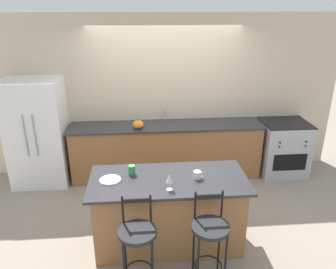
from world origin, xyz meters
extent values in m
plane|color=gray|center=(0.00, 0.00, 0.00)|extent=(18.00, 18.00, 0.00)
cube|color=beige|center=(0.00, 0.66, 1.35)|extent=(6.00, 0.07, 2.70)
cube|color=#936038|center=(0.00, 0.36, 0.45)|extent=(3.17, 0.61, 0.90)
cube|color=#2D2D33|center=(0.00, 0.36, 0.92)|extent=(3.21, 0.65, 0.03)
cube|color=black|center=(0.00, 0.36, 0.93)|extent=(0.56, 0.34, 0.01)
cylinder|color=#ADAFB5|center=(0.00, 0.57, 1.05)|extent=(0.02, 0.02, 0.22)
cylinder|color=#ADAFB5|center=(0.00, 0.51, 1.15)|extent=(0.02, 0.12, 0.02)
cube|color=#936038|center=(-0.11, -1.43, 0.44)|extent=(1.73, 0.72, 0.88)
cube|color=#2D2D33|center=(-0.11, -1.43, 0.89)|extent=(1.85, 0.84, 0.03)
cube|color=white|center=(-2.09, 0.30, 0.87)|extent=(0.88, 0.68, 1.75)
cylinder|color=#939399|center=(-2.16, -0.05, 0.96)|extent=(0.02, 0.02, 0.66)
cylinder|color=#939399|center=(-2.02, -0.05, 0.96)|extent=(0.02, 0.02, 0.66)
cube|color=#ADAFB5|center=(2.04, 0.30, 0.46)|extent=(0.79, 0.70, 0.92)
cube|color=black|center=(2.04, -0.06, 0.35)|extent=(0.57, 0.01, 0.29)
cube|color=black|center=(2.04, 0.30, 0.93)|extent=(0.79, 0.70, 0.02)
cylinder|color=black|center=(1.82, -0.07, 0.72)|extent=(0.03, 0.02, 0.03)
cylinder|color=black|center=(2.26, -0.07, 0.72)|extent=(0.03, 0.02, 0.03)
cylinder|color=black|center=(1.82, -0.07, 0.64)|extent=(0.03, 0.02, 0.03)
cylinder|color=black|center=(2.26, -0.07, 0.64)|extent=(0.03, 0.02, 0.03)
cylinder|color=black|center=(-0.62, -1.97, 0.34)|extent=(0.02, 0.02, 0.68)
cylinder|color=black|center=(-0.34, -1.97, 0.34)|extent=(0.02, 0.02, 0.68)
cylinder|color=#232326|center=(-0.48, -2.11, 0.71)|extent=(0.39, 0.39, 0.04)
cylinder|color=black|center=(-0.62, -1.97, 0.89)|extent=(0.02, 0.02, 0.32)
cylinder|color=black|center=(-0.34, -1.97, 0.89)|extent=(0.02, 0.02, 0.32)
cube|color=black|center=(-0.48, -1.97, 0.99)|extent=(0.28, 0.02, 0.04)
cylinder|color=black|center=(0.11, -2.23, 0.34)|extent=(0.02, 0.02, 0.68)
cylinder|color=black|center=(0.39, -2.23, 0.34)|extent=(0.02, 0.02, 0.68)
cylinder|color=black|center=(0.11, -1.95, 0.34)|extent=(0.02, 0.02, 0.68)
cylinder|color=black|center=(0.39, -1.95, 0.34)|extent=(0.02, 0.02, 0.68)
torus|color=black|center=(0.25, -2.09, 0.22)|extent=(0.30, 0.30, 0.02)
cylinder|color=#232326|center=(0.25, -2.09, 0.71)|extent=(0.39, 0.39, 0.04)
cylinder|color=black|center=(0.11, -1.95, 0.89)|extent=(0.02, 0.02, 0.32)
cylinder|color=black|center=(0.39, -1.95, 0.89)|extent=(0.02, 0.02, 0.32)
cube|color=black|center=(0.25, -1.95, 0.99)|extent=(0.28, 0.02, 0.04)
cylinder|color=white|center=(-0.79, -1.40, 0.92)|extent=(0.25, 0.25, 0.01)
torus|color=white|center=(-0.79, -1.40, 0.92)|extent=(0.24, 0.24, 0.01)
cylinder|color=white|center=(-0.13, -1.66, 0.91)|extent=(0.07, 0.07, 0.00)
cylinder|color=white|center=(-0.13, -1.66, 0.96)|extent=(0.01, 0.01, 0.09)
cone|color=white|center=(-0.13, -1.66, 1.05)|extent=(0.07, 0.07, 0.10)
cylinder|color=white|center=(0.22, -1.45, 0.96)|extent=(0.09, 0.09, 0.09)
torus|color=white|center=(0.26, -1.45, 0.96)|extent=(0.06, 0.01, 0.06)
cylinder|color=#3D934C|center=(-0.54, -1.28, 0.97)|extent=(0.09, 0.09, 0.12)
ellipsoid|color=orange|center=(-0.47, 0.21, 1.01)|extent=(0.18, 0.18, 0.14)
cylinder|color=brown|center=(-0.47, 0.21, 1.09)|extent=(0.02, 0.02, 0.02)
camera|label=1|loc=(-0.40, -4.77, 2.81)|focal=35.00mm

